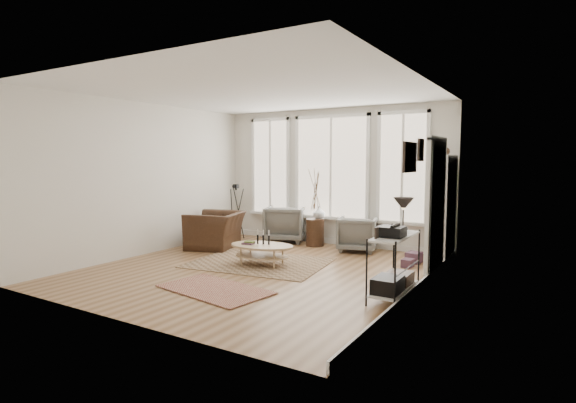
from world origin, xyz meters
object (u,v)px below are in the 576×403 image
Objects in this scene: coffee_table at (261,249)px; side_table at (315,210)px; armchair_right at (357,234)px; accent_chair at (216,230)px; bookcase at (443,208)px; armchair_left at (285,224)px; low_shelf at (394,259)px.

side_table reaches higher than coffee_table.
armchair_right is at bearing -2.61° from side_table.
armchair_right is at bearing 95.96° from accent_chair.
bookcase is at bearing 36.49° from coffee_table.
armchair_left is at bearing 176.24° from bookcase.
low_shelf is at bearing -91.28° from bookcase.
accent_chair is at bearing 154.80° from coffee_table.
armchair_left is (-3.37, 2.75, -0.11)m from low_shelf.
armchair_left is at bearing 140.81° from low_shelf.
low_shelf is 3.04m from armchair_right.
side_table is at bearing 177.58° from bookcase.
side_table is (-2.62, 0.11, -0.19)m from bookcase.
accent_chair is (-0.87, -1.34, -0.03)m from armchair_left.
bookcase is 1.29× the size of side_table.
side_table reaches higher than armchair_left.
bookcase is 3.30m from coffee_table.
accent_chair is at bearing 161.70° from low_shelf.
side_table is at bearing 108.13° from accent_chair.
coffee_table is at bearing -143.51° from bookcase.
coffee_table is 1.88m from accent_chair.
accent_chair is (-1.70, 0.80, 0.09)m from coffee_table.
armchair_left is 0.55× the size of side_table.
armchair_right is (-1.64, 0.07, -0.61)m from bookcase.
armchair_right is (0.96, 1.98, 0.07)m from coffee_table.
armchair_right is (1.79, -0.16, -0.05)m from armchair_left.
coffee_table is 0.76× the size of side_table.
side_table is (-0.02, 2.03, 0.49)m from coffee_table.
armchair_left is 0.90m from side_table.
bookcase is 1.75m from armchair_right.
armchair_left is 0.77× the size of accent_chair.
accent_chair is (-2.66, -1.18, 0.02)m from armchair_right.
armchair_right reaches higher than coffee_table.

